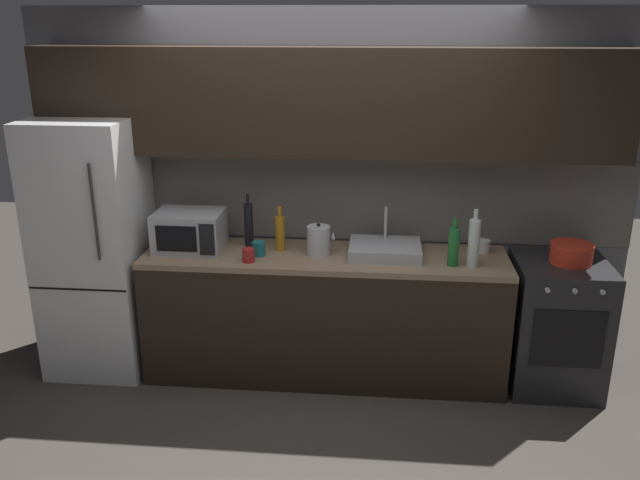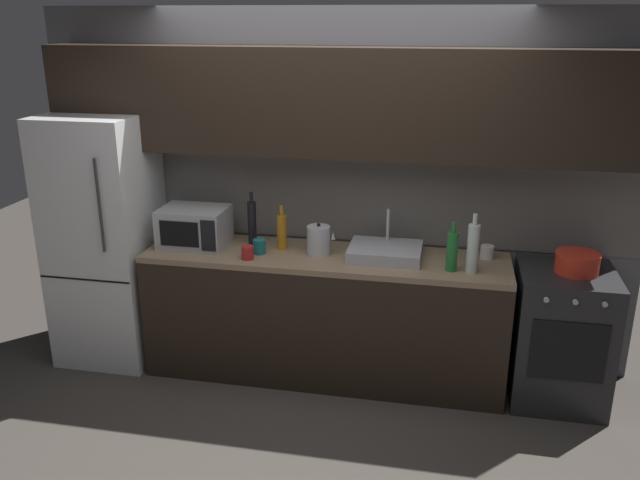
% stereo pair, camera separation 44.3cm
% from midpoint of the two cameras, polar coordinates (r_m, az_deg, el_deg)
% --- Properties ---
extents(ground_plane, '(10.00, 10.00, 0.00)m').
position_cam_midpoint_polar(ground_plane, '(4.11, 1.10, -17.61)').
color(ground_plane, '#3D3833').
extents(back_wall, '(4.21, 0.44, 2.50)m').
position_cam_midpoint_polar(back_wall, '(4.57, 3.96, 7.59)').
color(back_wall, slate).
rests_on(back_wall, ground).
extents(counter_run, '(2.47, 0.60, 0.90)m').
position_cam_midpoint_polar(counter_run, '(4.64, 3.15, -6.56)').
color(counter_run, black).
rests_on(counter_run, ground).
extents(refrigerator, '(0.68, 0.69, 1.80)m').
position_cam_midpoint_polar(refrigerator, '(4.94, -15.61, 0.01)').
color(refrigerator, white).
rests_on(refrigerator, ground).
extents(oven_range, '(0.60, 0.62, 0.90)m').
position_cam_midpoint_polar(oven_range, '(4.71, 22.65, -7.71)').
color(oven_range, '#232326').
rests_on(oven_range, ground).
extents(microwave, '(0.46, 0.35, 0.27)m').
position_cam_midpoint_polar(microwave, '(4.65, -8.14, 1.10)').
color(microwave, '#A8AAAF').
rests_on(microwave, counter_run).
extents(sink_basin, '(0.48, 0.38, 0.30)m').
position_cam_midpoint_polar(sink_basin, '(4.44, 8.50, -1.06)').
color(sink_basin, '#ADAFB5').
rests_on(sink_basin, counter_run).
extents(kettle, '(0.19, 0.16, 0.22)m').
position_cam_midpoint_polar(kettle, '(4.44, 2.75, -0.08)').
color(kettle, '#B7BABF').
rests_on(kettle, counter_run).
extents(wine_bottle_amber, '(0.07, 0.07, 0.31)m').
position_cam_midpoint_polar(wine_bottle_amber, '(4.53, -0.53, 0.70)').
color(wine_bottle_amber, '#B27019').
rests_on(wine_bottle_amber, counter_run).
extents(wine_bottle_clear, '(0.08, 0.08, 0.38)m').
position_cam_midpoint_polar(wine_bottle_clear, '(4.27, 15.99, -0.71)').
color(wine_bottle_clear, silver).
rests_on(wine_bottle_clear, counter_run).
extents(wine_bottle_dark, '(0.06, 0.06, 0.38)m').
position_cam_midpoint_polar(wine_bottle_dark, '(4.61, -3.16, 1.45)').
color(wine_bottle_dark, black).
rests_on(wine_bottle_dark, counter_run).
extents(wine_bottle_green, '(0.07, 0.07, 0.32)m').
position_cam_midpoint_polar(wine_bottle_green, '(4.28, 14.29, -0.97)').
color(wine_bottle_green, '#1E6B2D').
rests_on(wine_bottle_green, counter_run).
extents(mug_teal, '(0.09, 0.09, 0.10)m').
position_cam_midpoint_polar(mug_teal, '(4.47, -2.45, -0.62)').
color(mug_teal, '#19666B').
rests_on(mug_teal, counter_run).
extents(mug_white, '(0.09, 0.09, 0.09)m').
position_cam_midpoint_polar(mug_white, '(4.58, 16.95, -1.05)').
color(mug_white, silver).
rests_on(mug_white, counter_run).
extents(mug_red, '(0.08, 0.08, 0.09)m').
position_cam_midpoint_polar(mug_red, '(4.38, -3.41, -1.15)').
color(mug_red, '#A82323').
rests_on(mug_red, counter_run).
extents(cooking_pot, '(0.27, 0.27, 0.13)m').
position_cam_midpoint_polar(cooking_pot, '(4.52, 23.99, -1.85)').
color(cooking_pot, red).
rests_on(cooking_pot, oven_range).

